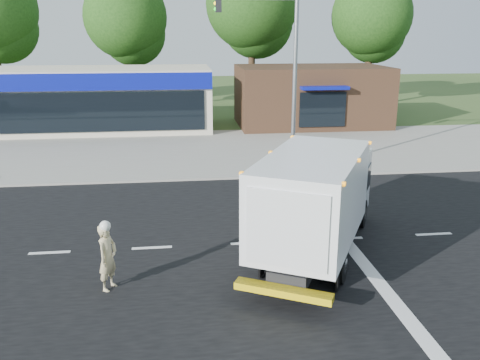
% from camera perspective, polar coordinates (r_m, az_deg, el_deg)
% --- Properties ---
extents(ground, '(120.00, 120.00, 0.00)m').
position_cam_1_polar(ground, '(15.84, 1.12, -7.14)').
color(ground, '#385123').
rests_on(ground, ground).
extents(road_asphalt, '(60.00, 14.00, 0.02)m').
position_cam_1_polar(road_asphalt, '(15.84, 1.12, -7.12)').
color(road_asphalt, black).
rests_on(road_asphalt, ground).
extents(sidewalk, '(60.00, 2.40, 0.12)m').
position_cam_1_polar(sidewalk, '(23.52, -1.62, 0.97)').
color(sidewalk, gray).
rests_on(sidewalk, ground).
extents(parking_apron, '(60.00, 9.00, 0.02)m').
position_cam_1_polar(parking_apron, '(29.14, -2.66, 3.90)').
color(parking_apron, gray).
rests_on(parking_apron, ground).
extents(lane_markings, '(55.20, 7.00, 0.01)m').
position_cam_1_polar(lane_markings, '(14.87, 7.08, -8.84)').
color(lane_markings, silver).
rests_on(lane_markings, road_asphalt).
extents(ems_box_truck, '(5.31, 7.41, 3.19)m').
position_cam_1_polar(ems_box_truck, '(14.62, 8.73, -1.67)').
color(ems_box_truck, black).
rests_on(ems_box_truck, ground).
extents(emergency_worker, '(0.65, 0.75, 1.85)m').
position_cam_1_polar(emergency_worker, '(13.29, -14.66, -8.26)').
color(emergency_worker, '#C5B483').
rests_on(emergency_worker, ground).
extents(retail_strip_mall, '(18.00, 6.20, 4.00)m').
position_cam_1_polar(retail_strip_mall, '(35.27, -18.37, 8.60)').
color(retail_strip_mall, beige).
rests_on(retail_strip_mall, ground).
extents(brown_storefront, '(10.00, 6.70, 4.00)m').
position_cam_1_polar(brown_storefront, '(35.79, 7.96, 9.35)').
color(brown_storefront, '#382316').
rests_on(brown_storefront, ground).
extents(traffic_signal_pole, '(3.51, 0.25, 8.00)m').
position_cam_1_polar(traffic_signal_pole, '(22.45, 4.57, 12.80)').
color(traffic_signal_pole, gray).
rests_on(traffic_signal_pole, ground).
extents(background_trees, '(36.77, 7.39, 12.10)m').
position_cam_1_polar(background_trees, '(42.57, -5.48, 17.80)').
color(background_trees, '#332114').
rests_on(background_trees, ground).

